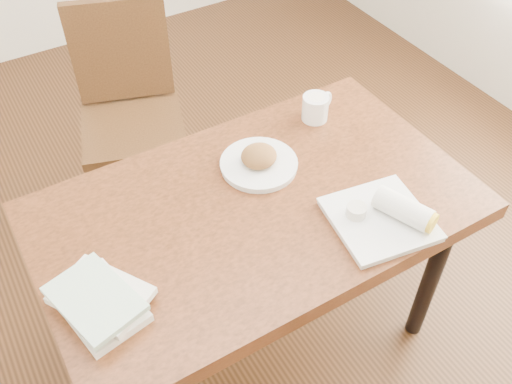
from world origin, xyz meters
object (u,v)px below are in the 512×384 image
chair_far (129,102)px  plate_burrito (387,216)px  coffee_mug (316,107)px  book_stack (99,300)px  plate_scone (259,161)px  table (256,222)px

chair_far → plate_burrito: size_ratio=3.06×
coffee_mug → chair_far: bearing=122.8°
book_stack → coffee_mug: bearing=21.6°
chair_far → plate_scone: (0.15, -0.81, 0.23)m
chair_far → book_stack: chair_far is taller
table → plate_scone: bearing=56.0°
coffee_mug → plate_burrito: 0.52m
plate_burrito → book_stack: bearing=169.8°
plate_scone → coffee_mug: 0.32m
table → chair_far: bearing=93.5°
plate_scone → table: bearing=-124.0°
table → book_stack: 0.55m
table → coffee_mug: size_ratio=9.82×
plate_burrito → book_stack: 0.82m
chair_far → coffee_mug: size_ratio=7.19×
book_stack → chair_far: bearing=66.2°
chair_far → plate_scone: chair_far is taller
chair_far → book_stack: bearing=-113.8°
table → book_stack: (-0.53, -0.11, 0.11)m
plate_burrito → plate_scone: bearing=116.4°
chair_far → book_stack: (-0.47, -1.06, 0.23)m
coffee_mug → book_stack: bearing=-158.4°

